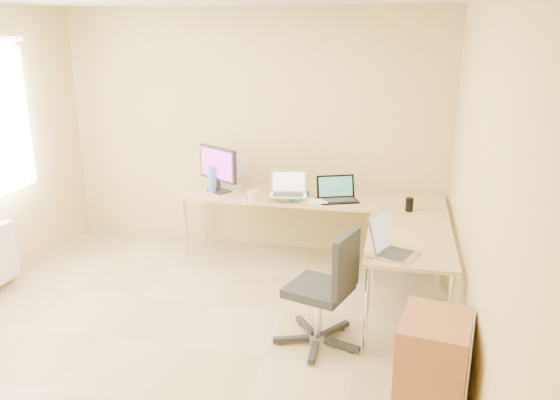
% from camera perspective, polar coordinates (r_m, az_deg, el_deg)
% --- Properties ---
extents(floor, '(4.50, 4.50, 0.00)m').
position_cam_1_polar(floor, '(4.59, -10.00, -14.39)').
color(floor, tan).
rests_on(floor, ground).
extents(wall_back, '(4.50, 0.00, 4.50)m').
position_cam_1_polar(wall_back, '(6.15, -2.75, 6.94)').
color(wall_back, '#CFBD79').
rests_on(wall_back, ground).
extents(wall_right, '(0.00, 4.50, 4.50)m').
position_cam_1_polar(wall_right, '(3.79, 19.74, -0.38)').
color(wall_right, '#CFBD79').
rests_on(wall_right, ground).
extents(desk_main, '(2.65, 0.70, 0.73)m').
position_cam_1_polar(desk_main, '(5.87, 3.23, -3.02)').
color(desk_main, tan).
rests_on(desk_main, ground).
extents(desk_return, '(0.70, 1.30, 0.73)m').
position_cam_1_polar(desk_return, '(4.88, 12.79, -7.70)').
color(desk_return, tan).
rests_on(desk_return, ground).
extents(monitor, '(0.57, 0.46, 0.48)m').
position_cam_1_polar(monitor, '(5.88, -6.29, 3.11)').
color(monitor, '#272425').
rests_on(monitor, desk_main).
extents(book_stack, '(0.27, 0.33, 0.05)m').
position_cam_1_polar(book_stack, '(5.69, 1.43, 0.47)').
color(book_stack, teal).
rests_on(book_stack, desk_main).
extents(laptop_center, '(0.40, 0.33, 0.23)m').
position_cam_1_polar(laptop_center, '(5.56, 0.85, 1.58)').
color(laptop_center, silver).
rests_on(laptop_center, desk_main).
extents(laptop_black, '(0.46, 0.41, 0.24)m').
position_cam_1_polar(laptop_black, '(5.58, 5.89, 1.10)').
color(laptop_black, black).
rests_on(laptop_black, desk_main).
extents(keyboard, '(0.47, 0.19, 0.02)m').
position_cam_1_polar(keyboard, '(5.59, 2.03, 0.04)').
color(keyboard, silver).
rests_on(keyboard, desk_main).
extents(mouse, '(0.12, 0.10, 0.04)m').
position_cam_1_polar(mouse, '(5.49, 4.40, -0.25)').
color(mouse, silver).
rests_on(mouse, desk_main).
extents(mug, '(0.12, 0.12, 0.11)m').
position_cam_1_polar(mug, '(5.57, -2.77, 0.42)').
color(mug, silver).
rests_on(mug, desk_main).
extents(cd_stack, '(0.11, 0.11, 0.03)m').
position_cam_1_polar(cd_stack, '(5.64, -3.36, 0.18)').
color(cd_stack, silver).
rests_on(cd_stack, desk_main).
extents(water_bottle, '(0.09, 0.09, 0.28)m').
position_cam_1_polar(water_bottle, '(5.89, -6.91, 2.11)').
color(water_bottle, '#5684D9').
rests_on(water_bottle, desk_main).
extents(papers, '(0.24, 0.31, 0.01)m').
position_cam_1_polar(papers, '(6.06, -4.95, 1.24)').
color(papers, beige).
rests_on(papers, desk_main).
extents(white_box, '(0.23, 0.19, 0.07)m').
position_cam_1_polar(white_box, '(6.20, -6.75, 1.86)').
color(white_box, white).
rests_on(white_box, desk_main).
extents(desk_fan, '(0.25, 0.25, 0.32)m').
position_cam_1_polar(desk_fan, '(6.08, -4.31, 2.85)').
color(desk_fan, white).
rests_on(desk_fan, desk_main).
extents(black_cup, '(0.08, 0.08, 0.13)m').
position_cam_1_polar(black_cup, '(5.40, 12.98, -0.45)').
color(black_cup, black).
rests_on(black_cup, desk_main).
extents(laptop_return, '(0.46, 0.41, 0.25)m').
position_cam_1_polar(laptop_return, '(4.30, 11.58, -3.98)').
color(laptop_return, silver).
rests_on(laptop_return, desk_return).
extents(office_chair, '(0.72, 0.72, 0.95)m').
position_cam_1_polar(office_chair, '(4.35, 3.95, -8.51)').
color(office_chair, '#272727').
rests_on(office_chair, ground).
extents(cabinet, '(0.48, 0.56, 0.69)m').
position_cam_1_polar(cabinet, '(3.73, 15.18, -16.27)').
color(cabinet, brown).
rests_on(cabinet, ground).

